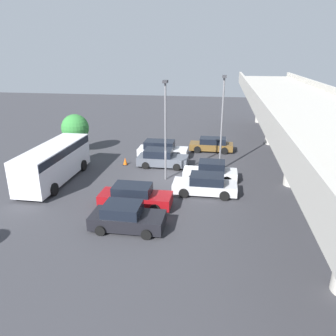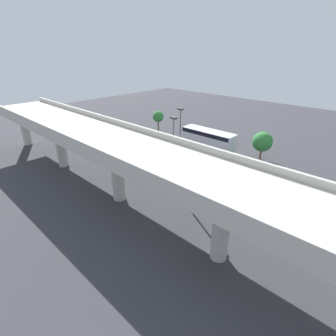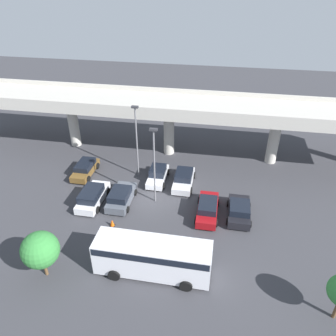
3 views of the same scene
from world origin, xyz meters
TOP-DOWN VIEW (x-y plane):
  - ground_plane at (0.00, 0.00)m, footprint 105.62×105.62m
  - highway_overpass at (0.00, 9.87)m, footprint 50.56×6.87m
  - parked_car_0 at (-8.35, 3.32)m, footprint 2.01×4.48m
  - parked_car_1 at (-5.60, -1.52)m, footprint 2.17×4.88m
  - parked_car_2 at (-2.83, -1.04)m, footprint 2.23×4.54m
  - parked_car_3 at (-0.10, 3.51)m, footprint 2.00×4.35m
  - parked_car_4 at (2.78, 3.23)m, footprint 2.16×4.67m
  - parked_car_5 at (5.67, -1.36)m, footprint 2.07×4.86m
  - parked_car_6 at (8.57, -1.12)m, footprint 2.24×4.34m
  - shuttle_bus at (2.11, -8.88)m, footprint 8.69×2.73m
  - lamp_post_near_aisle at (0.39, -0.14)m, footprint 0.70×0.35m
  - lamp_post_mid_lot at (-2.46, 4.22)m, footprint 0.70×0.35m
  - tree_front_left at (-5.81, -10.55)m, footprint 2.77×2.77m
  - traffic_cone at (-2.64, -4.44)m, footprint 0.44×0.44m

SIDE VIEW (x-z plane):
  - ground_plane at x=0.00m, z-range 0.00..0.00m
  - traffic_cone at x=-2.64m, z-range -0.02..0.68m
  - parked_car_0 at x=-8.35m, z-range -0.01..1.43m
  - parked_car_4 at x=2.78m, z-range -0.03..1.47m
  - parked_car_3 at x=-0.10m, z-range -0.07..1.52m
  - parked_car_6 at x=8.57m, z-range -0.05..1.51m
  - parked_car_5 at x=5.67m, z-range -0.04..1.53m
  - parked_car_2 at x=-2.83m, z-range -0.04..1.55m
  - parked_car_1 at x=-5.60m, z-range -0.03..1.61m
  - shuttle_bus at x=2.11m, z-range 0.28..3.20m
  - tree_front_left at x=-5.81m, z-range 0.59..4.56m
  - lamp_post_near_aisle at x=0.39m, z-range 0.69..8.62m
  - lamp_post_mid_lot at x=-2.46m, z-range 0.69..8.84m
  - highway_overpass at x=0.00m, z-range 2.21..9.38m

